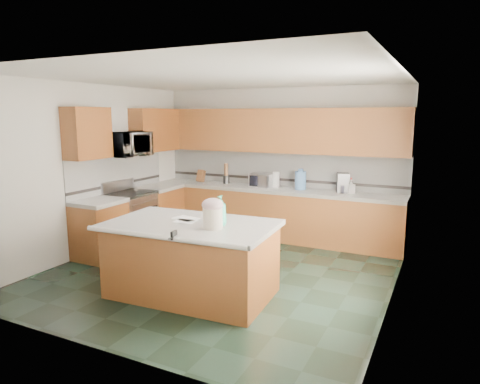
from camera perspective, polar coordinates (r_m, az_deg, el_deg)
The scene contains 52 objects.
floor at distance 6.20m, azimuth -2.71°, elevation -10.65°, with size 4.60×4.60×0.00m, color black.
ceiling at distance 5.82m, azimuth -2.94°, elevation 15.05°, with size 4.60×4.60×0.00m, color white.
wall_back at distance 7.96m, azimuth 5.27°, elevation 3.95°, with size 4.60×0.04×2.70m, color silver.
wall_front at distance 4.02m, azimuth -18.96°, elevation -2.59°, with size 4.60×0.04×2.70m, color silver.
wall_left at distance 7.26m, azimuth -19.10°, elevation 2.85°, with size 0.04×4.60×2.70m, color silver.
wall_right at distance 5.17m, azimuth 20.32°, elevation 0.06°, with size 0.04×4.60×2.70m, color silver.
back_base_cab at distance 7.82m, azimuth 4.33°, elevation -3.00°, with size 4.60×0.60×0.86m, color #48210B.
back_countertop at distance 7.73m, azimuth 4.37°, elevation 0.33°, with size 4.60×0.64×0.06m, color white.
back_upper_cab at distance 7.75m, azimuth 4.85°, elevation 8.16°, with size 4.60×0.33×0.78m, color #48210B.
back_backsplash at distance 7.94m, azimuth 5.17°, elevation 3.10°, with size 4.60×0.02×0.63m, color silver.
back_accent_band at distance 7.96m, azimuth 5.14°, elevation 1.70°, with size 4.60×0.01×0.05m, color black.
left_base_cab_rear at distance 8.17m, azimuth -10.73°, elevation -2.57°, with size 0.60×0.82×0.86m, color #48210B.
left_counter_rear at distance 8.08m, azimuth -10.84°, elevation 0.61°, with size 0.64×0.82×0.06m, color white.
left_base_cab_front at distance 7.04m, azimuth -18.20°, elevation -4.95°, with size 0.60×0.72×0.86m, color #48210B.
left_counter_front at distance 6.94m, azimuth -18.40°, elevation -1.27°, with size 0.64×0.72×0.06m, color white.
left_backsplash at distance 7.65m, azimuth -15.97°, elevation 2.48°, with size 0.02×2.30×0.63m, color silver.
left_accent_band at distance 7.67m, azimuth -15.87°, elevation 1.04°, with size 0.01×2.30×0.05m, color black.
left_upper_cab_rear at distance 8.17m, azimuth -11.28°, elevation 8.10°, with size 0.33×1.09×0.78m, color #48210B.
left_upper_cab_front at distance 6.92m, azimuth -19.70°, elevation 7.39°, with size 0.33×0.72×0.78m, color #48210B.
range_body at distance 7.57m, azimuth -14.31°, elevation -3.64°, with size 0.60×0.76×0.88m, color #B7B7BC.
range_oven_door at distance 7.40m, azimuth -12.57°, elevation -4.21°, with size 0.02×0.68×0.55m, color black.
range_cooktop at distance 7.48m, azimuth -14.46°, elevation -0.22°, with size 0.62×0.78×0.04m, color black.
range_handle at distance 7.30m, azimuth -12.50°, elevation -1.34°, with size 0.02×0.02×0.66m, color #B7B7BC.
range_backguard at distance 7.63m, azimuth -15.99°, elevation 0.83°, with size 0.06×0.76×0.18m, color #B7B7BC.
microwave at distance 7.38m, azimuth -14.74°, elevation 6.16°, with size 0.73×0.50×0.41m, color #B7B7BC.
island_base at distance 5.38m, azimuth -6.43°, elevation -9.13°, with size 1.92×1.10×0.86m, color #48210B.
island_top at distance 5.25m, azimuth -6.53°, elevation -4.38°, with size 2.02×1.20×0.06m, color white.
island_bullnose at distance 4.77m, azimuth -10.42°, elevation -5.96°, with size 0.06×0.06×2.02m, color white.
treat_jar at distance 4.93m, azimuth -3.65°, elevation -3.50°, with size 0.23×0.23×0.24m, color beige.
treat_jar_lid at distance 4.89m, azimuth -3.67°, elevation -1.71°, with size 0.25×0.25×0.15m, color #C7A1A7.
treat_jar_knob at distance 4.88m, azimuth -3.68°, elevation -1.11°, with size 0.03×0.03×0.08m, color tan.
treat_jar_knob_end_l at distance 4.90m, azimuth -4.10°, elevation -1.07°, with size 0.04×0.04×0.04m, color tan.
treat_jar_knob_end_r at distance 4.86m, azimuth -3.26°, elevation -1.16°, with size 0.04×0.04×0.04m, color tan.
soap_bottle_island at distance 5.05m, azimuth -2.58°, elevation -2.47°, with size 0.14×0.14×0.36m, color #2EB28F.
paper_sheet_a at distance 5.30m, azimuth -7.34°, elevation -3.90°, with size 0.26×0.19×0.00m, color white.
paper_sheet_b at distance 5.45m, azimuth -7.29°, elevation -3.51°, with size 0.32×0.24×0.00m, color white.
clamp_body at distance 4.69m, azimuth -8.79°, elevation -5.68°, with size 0.03×0.10×0.09m, color black.
clamp_handle at distance 4.65m, azimuth -9.22°, elevation -6.10°, with size 0.02×0.02×0.07m, color black.
knife_block at distance 8.43m, azimuth -5.23°, elevation 2.14°, with size 0.13×0.11×0.23m, color #472814.
utensil_crock at distance 8.19m, azimuth -1.85°, elevation 1.68°, with size 0.13×0.13×0.16m, color black.
utensil_bundle at distance 8.16m, azimuth -1.86°, elevation 3.03°, with size 0.07×0.07×0.23m, color #472814.
toaster_oven at distance 7.84m, azimuth 2.90°, elevation 1.58°, with size 0.41×0.28×0.24m, color #B7B7BC.
toaster_oven_door at distance 7.72m, azimuth 2.52°, elevation 1.45°, with size 0.37×0.01×0.20m, color black.
paper_towel at distance 7.78m, azimuth 4.82°, elevation 1.66°, with size 0.12×0.12×0.28m, color white.
paper_towel_base at distance 7.80m, azimuth 4.81°, elevation 0.70°, with size 0.19×0.19×0.01m, color #B7B7BC.
water_jug at distance 7.59m, azimuth 8.06°, elevation 1.53°, with size 0.19×0.19×0.32m, color #4C74AA.
water_jug_neck at distance 7.56m, azimuth 8.10°, elevation 2.90°, with size 0.09×0.09×0.05m, color #4C74AA.
coffee_maker at distance 7.41m, azimuth 13.54°, elevation 1.20°, with size 0.19×0.21×0.33m, color black.
coffee_carafe at distance 7.38m, azimuth 13.42°, elevation 0.40°, with size 0.14×0.14×0.14m, color black.
soap_bottle_back at distance 7.36m, azimuth 14.57°, elevation 0.71°, with size 0.11×0.11×0.24m, color white.
soap_back_cap at distance 7.34m, azimuth 14.61°, elevation 1.73°, with size 0.02×0.02×0.03m, color red.
window_light_proxy at distance 4.96m, azimuth 19.84°, elevation 1.43°, with size 0.02×1.40×1.10m, color white.
Camera 1 is at (2.80, -5.08, 2.19)m, focal length 32.00 mm.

